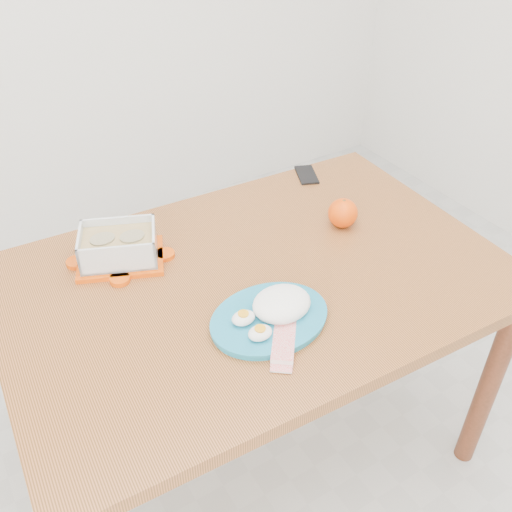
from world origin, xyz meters
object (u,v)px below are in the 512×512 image
orange_fruit (343,213)px  rice_plate (273,312)px  smartphone (307,175)px  dining_table (256,300)px  food_container (119,246)px

orange_fruit → rice_plate: bearing=-149.3°
smartphone → orange_fruit: bearing=-83.0°
orange_fruit → smartphone: bearing=74.0°
dining_table → smartphone: 0.56m
orange_fruit → smartphone: orange_fruit is taller
smartphone → rice_plate: bearing=-109.1°
dining_table → smartphone: size_ratio=11.07×
rice_plate → smartphone: rice_plate is taller
orange_fruit → rice_plate: (-0.39, -0.23, -0.02)m
dining_table → rice_plate: size_ratio=4.47×
orange_fruit → smartphone: (0.08, 0.29, -0.04)m
dining_table → orange_fruit: orange_fruit is taller
food_container → smartphone: (0.70, 0.12, -0.04)m
food_container → orange_fruit: food_container is taller
dining_table → food_container: 0.39m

